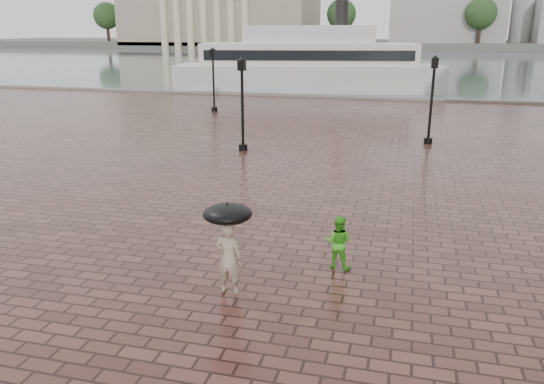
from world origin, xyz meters
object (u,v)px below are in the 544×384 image
at_px(child_pedestrian, 338,242).
at_px(ferry_near, 308,64).
at_px(street_lamps, 287,92).
at_px(adult_pedestrian, 229,258).

relative_size(child_pedestrian, ferry_near, 0.05).
bearing_deg(street_lamps, ferry_near, 97.58).
bearing_deg(ferry_near, adult_pedestrian, -92.01).
xyz_separation_m(adult_pedestrian, ferry_near, (-6.08, 41.35, 1.65)).
bearing_deg(adult_pedestrian, child_pedestrian, -140.01).
bearing_deg(adult_pedestrian, street_lamps, -81.92).
xyz_separation_m(street_lamps, child_pedestrian, (5.43, -17.73, -1.63)).
height_order(adult_pedestrian, ferry_near, ferry_near).
height_order(street_lamps, adult_pedestrian, street_lamps).
distance_m(adult_pedestrian, ferry_near, 41.82).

